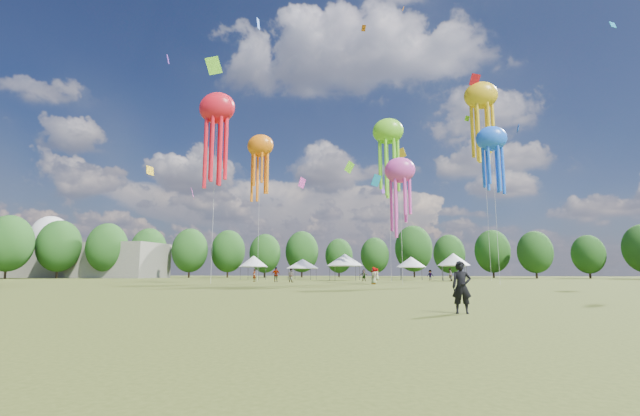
# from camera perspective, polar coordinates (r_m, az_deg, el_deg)

# --- Properties ---
(ground) EXTENTS (300.00, 300.00, 0.00)m
(ground) POSITION_cam_1_polar(r_m,az_deg,el_deg) (18.07, -12.38, -12.12)
(ground) COLOR #384416
(ground) RESTS_ON ground
(observer_main) EXTENTS (0.59, 0.41, 1.56)m
(observer_main) POSITION_cam_1_polar(r_m,az_deg,el_deg) (13.91, 18.08, -9.84)
(observer_main) COLOR black
(observer_main) RESTS_ON ground
(spectator_near) EXTENTS (1.05, 0.96, 1.76)m
(spectator_near) POSITION_cam_1_polar(r_m,az_deg,el_deg) (55.92, -3.82, -8.80)
(spectator_near) COLOR gray
(spectator_near) RESTS_ON ground
(spectators_far) EXTENTS (26.91, 26.45, 1.92)m
(spectators_far) POSITION_cam_1_polar(r_m,az_deg,el_deg) (62.59, 7.21, -8.70)
(spectators_far) COLOR gray
(spectators_far) RESTS_ON ground
(festival_tents) EXTENTS (37.14, 10.98, 4.21)m
(festival_tents) POSITION_cam_1_polar(r_m,az_deg,el_deg) (71.64, 3.85, -6.99)
(festival_tents) COLOR #47474C
(festival_tents) RESTS_ON ground
(show_kites) EXTENTS (36.85, 28.24, 30.74)m
(show_kites) POSITION_cam_1_polar(r_m,az_deg,el_deg) (61.03, 8.10, 9.32)
(show_kites) COLOR red
(show_kites) RESTS_ON ground
(small_kites) EXTENTS (80.53, 61.55, 44.48)m
(small_kites) POSITION_cam_1_polar(r_m,az_deg,el_deg) (65.75, 5.20, 16.43)
(small_kites) COLOR red
(small_kites) RESTS_ON ground
(treeline) EXTENTS (201.57, 95.24, 13.43)m
(treeline) POSITION_cam_1_polar(r_m,az_deg,el_deg) (79.80, 5.14, -4.61)
(treeline) COLOR #38281C
(treeline) RESTS_ON ground
(hangar) EXTENTS (40.00, 12.00, 8.00)m
(hangar) POSITION_cam_1_polar(r_m,az_deg,el_deg) (119.02, -28.72, -6.10)
(hangar) COLOR gray
(hangar) RESTS_ON ground
(radome) EXTENTS (9.00, 9.00, 16.00)m
(radome) POSITION_cam_1_polar(r_m,az_deg,el_deg) (134.69, -31.89, -3.47)
(radome) COLOR white
(radome) RESTS_ON ground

